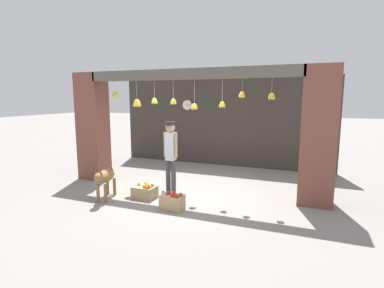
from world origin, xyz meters
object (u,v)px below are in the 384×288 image
(fruit_crate_oranges, at_px, (145,192))
(fruit_crate_apples, at_px, (172,201))
(dog, at_px, (105,177))
(water_bottle, at_px, (163,196))
(wall_clock, at_px, (187,105))
(shopkeeper, at_px, (171,152))

(fruit_crate_oranges, height_order, fruit_crate_apples, fruit_crate_apples)
(dog, bearing_deg, water_bottle, 89.84)
(fruit_crate_oranges, bearing_deg, wall_clock, 97.98)
(fruit_crate_apples, bearing_deg, shopkeeper, 117.62)
(fruit_crate_oranges, distance_m, water_bottle, 0.49)
(dog, relative_size, fruit_crate_apples, 2.22)
(fruit_crate_apples, relative_size, water_bottle, 2.04)
(fruit_crate_oranges, distance_m, fruit_crate_apples, 0.96)
(wall_clock, bearing_deg, water_bottle, -75.14)
(dog, bearing_deg, wall_clock, 161.29)
(shopkeeper, bearing_deg, wall_clock, -69.05)
(water_bottle, bearing_deg, fruit_crate_oranges, 174.57)
(shopkeeper, bearing_deg, fruit_crate_apples, 122.01)
(dog, xyz_separation_m, fruit_crate_oranges, (0.77, 0.39, -0.36))
(fruit_crate_apples, distance_m, water_bottle, 0.52)
(shopkeeper, height_order, fruit_crate_apples, shopkeeper)
(dog, height_order, wall_clock, wall_clock)
(wall_clock, bearing_deg, fruit_crate_apples, -71.46)
(dog, bearing_deg, fruit_crate_apples, 74.42)
(dog, relative_size, wall_clock, 2.88)
(shopkeeper, relative_size, fruit_crate_oranges, 3.40)
(fruit_crate_apples, xyz_separation_m, water_bottle, (-0.39, 0.35, -0.05))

